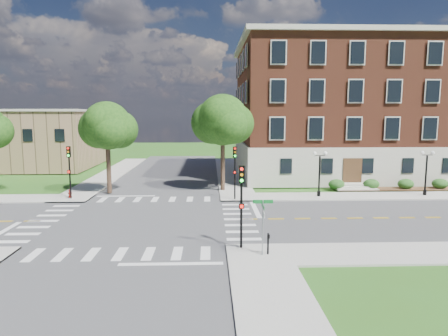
{
  "coord_description": "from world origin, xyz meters",
  "views": [
    {
      "loc": [
        5.09,
        -28.93,
        7.84
      ],
      "look_at": [
        6.28,
        5.02,
        3.2
      ],
      "focal_mm": 32.0,
      "sensor_mm": 36.0,
      "label": 1
    }
  ],
  "objects_px": {
    "street_sign_pole": "(263,216)",
    "traffic_signal_se": "(241,196)",
    "twin_lamp_east": "(426,170)",
    "fire_hydrant": "(70,194)",
    "traffic_signal_ne": "(235,166)",
    "traffic_signal_nw": "(69,165)",
    "twin_lamp_west": "(319,171)",
    "push_button_post": "(268,243)"
  },
  "relations": [
    {
      "from": "traffic_signal_ne",
      "to": "twin_lamp_east",
      "type": "height_order",
      "value": "traffic_signal_ne"
    },
    {
      "from": "twin_lamp_east",
      "to": "fire_hydrant",
      "type": "relative_size",
      "value": 5.64
    },
    {
      "from": "traffic_signal_ne",
      "to": "push_button_post",
      "type": "height_order",
      "value": "traffic_signal_ne"
    },
    {
      "from": "twin_lamp_east",
      "to": "push_button_post",
      "type": "height_order",
      "value": "twin_lamp_east"
    },
    {
      "from": "traffic_signal_se",
      "to": "traffic_signal_ne",
      "type": "bearing_deg",
      "value": 88.05
    },
    {
      "from": "street_sign_pole",
      "to": "push_button_post",
      "type": "relative_size",
      "value": 2.58
    },
    {
      "from": "traffic_signal_se",
      "to": "fire_hydrant",
      "type": "relative_size",
      "value": 6.4
    },
    {
      "from": "traffic_signal_ne",
      "to": "street_sign_pole",
      "type": "xyz_separation_m",
      "value": [
        0.63,
        -14.5,
        -0.88
      ]
    },
    {
      "from": "twin_lamp_west",
      "to": "fire_hydrant",
      "type": "height_order",
      "value": "twin_lamp_west"
    },
    {
      "from": "street_sign_pole",
      "to": "fire_hydrant",
      "type": "relative_size",
      "value": 4.13
    },
    {
      "from": "traffic_signal_ne",
      "to": "fire_hydrant",
      "type": "height_order",
      "value": "traffic_signal_ne"
    },
    {
      "from": "traffic_signal_se",
      "to": "traffic_signal_ne",
      "type": "height_order",
      "value": "same"
    },
    {
      "from": "traffic_signal_nw",
      "to": "traffic_signal_ne",
      "type": "bearing_deg",
      "value": -3.06
    },
    {
      "from": "twin_lamp_west",
      "to": "push_button_post",
      "type": "bearing_deg",
      "value": -114.47
    },
    {
      "from": "traffic_signal_se",
      "to": "fire_hydrant",
      "type": "bearing_deg",
      "value": 135.53
    },
    {
      "from": "traffic_signal_nw",
      "to": "fire_hydrant",
      "type": "relative_size",
      "value": 6.4
    },
    {
      "from": "twin_lamp_east",
      "to": "fire_hydrant",
      "type": "xyz_separation_m",
      "value": [
        -33.51,
        0.1,
        -2.06
      ]
    },
    {
      "from": "traffic_signal_se",
      "to": "traffic_signal_ne",
      "type": "xyz_separation_m",
      "value": [
        0.45,
        13.24,
        0.0
      ]
    },
    {
      "from": "traffic_signal_nw",
      "to": "twin_lamp_east",
      "type": "xyz_separation_m",
      "value": [
        33.27,
        0.39,
        -0.66
      ]
    },
    {
      "from": "traffic_signal_ne",
      "to": "fire_hydrant",
      "type": "distance_m",
      "value": 15.55
    },
    {
      "from": "traffic_signal_ne",
      "to": "traffic_signal_nw",
      "type": "relative_size",
      "value": 1.0
    },
    {
      "from": "twin_lamp_west",
      "to": "fire_hydrant",
      "type": "bearing_deg",
      "value": 179.44
    },
    {
      "from": "traffic_signal_se",
      "to": "traffic_signal_nw",
      "type": "bearing_deg",
      "value": 136.05
    },
    {
      "from": "twin_lamp_east",
      "to": "fire_hydrant",
      "type": "distance_m",
      "value": 33.57
    },
    {
      "from": "twin_lamp_west",
      "to": "street_sign_pole",
      "type": "bearing_deg",
      "value": -115.33
    },
    {
      "from": "fire_hydrant",
      "to": "twin_lamp_west",
      "type": "bearing_deg",
      "value": -0.56
    },
    {
      "from": "traffic_signal_nw",
      "to": "fire_hydrant",
      "type": "xyz_separation_m",
      "value": [
        -0.24,
        0.49,
        -2.72
      ]
    },
    {
      "from": "traffic_signal_nw",
      "to": "twin_lamp_west",
      "type": "height_order",
      "value": "traffic_signal_nw"
    },
    {
      "from": "traffic_signal_nw",
      "to": "push_button_post",
      "type": "height_order",
      "value": "traffic_signal_nw"
    },
    {
      "from": "twin_lamp_west",
      "to": "traffic_signal_ne",
      "type": "bearing_deg",
      "value": -172.39
    },
    {
      "from": "twin_lamp_east",
      "to": "fire_hydrant",
      "type": "bearing_deg",
      "value": 179.83
    },
    {
      "from": "push_button_post",
      "to": "street_sign_pole",
      "type": "bearing_deg",
      "value": -166.56
    },
    {
      "from": "traffic_signal_ne",
      "to": "twin_lamp_west",
      "type": "xyz_separation_m",
      "value": [
        8.0,
        1.07,
        -0.66
      ]
    },
    {
      "from": "traffic_signal_ne",
      "to": "street_sign_pole",
      "type": "relative_size",
      "value": 1.55
    },
    {
      "from": "twin_lamp_east",
      "to": "push_button_post",
      "type": "distance_m",
      "value": 23.38
    },
    {
      "from": "twin_lamp_east",
      "to": "street_sign_pole",
      "type": "distance_m",
      "value": 23.6
    },
    {
      "from": "traffic_signal_ne",
      "to": "street_sign_pole",
      "type": "height_order",
      "value": "traffic_signal_ne"
    },
    {
      "from": "traffic_signal_se",
      "to": "street_sign_pole",
      "type": "bearing_deg",
      "value": -49.45
    },
    {
      "from": "push_button_post",
      "to": "fire_hydrant",
      "type": "height_order",
      "value": "push_button_post"
    },
    {
      "from": "street_sign_pole",
      "to": "traffic_signal_se",
      "type": "bearing_deg",
      "value": 130.55
    },
    {
      "from": "street_sign_pole",
      "to": "fire_hydrant",
      "type": "height_order",
      "value": "street_sign_pole"
    },
    {
      "from": "twin_lamp_east",
      "to": "street_sign_pole",
      "type": "relative_size",
      "value": 1.36
    }
  ]
}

